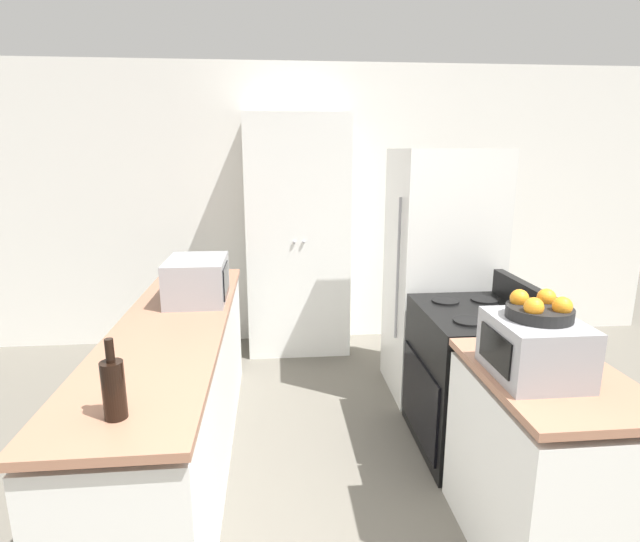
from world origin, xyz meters
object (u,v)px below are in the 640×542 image
Objects in this scene: stove at (472,378)px; fruit_bowl at (540,309)px; refrigerator at (440,275)px; toaster_oven at (534,348)px; wine_bottle at (114,388)px; microwave at (197,280)px; pantry_cabinet at (298,237)px.

fruit_bowl is (-0.11, -0.86, 0.73)m from stove.
toaster_oven is (-0.16, -1.66, 0.10)m from refrigerator.
fruit_bowl reaches higher than wine_bottle.
wine_bottle is 1.67m from toaster_oven.
wine_bottle is 1.69m from fruit_bowl.
wine_bottle is at bearing -93.49° from microwave.
pantry_cabinet is 4.45× the size of microwave.
wine_bottle is 1.12× the size of fruit_bowl.
microwave is 2.01m from toaster_oven.
fruit_bowl is at bearing -95.05° from refrigerator.
stove is 0.92m from refrigerator.
pantry_cabinet is 1.16× the size of refrigerator.
microwave is at bearing 86.51° from wine_bottle.
pantry_cabinet reaches higher than toaster_oven.
pantry_cabinet reaches higher than refrigerator.
stove is at bearing -92.66° from refrigerator.
pantry_cabinet is 1.39m from refrigerator.
refrigerator reaches higher than stove.
pantry_cabinet is at bearing 108.82° from fruit_bowl.
stove is 3.52× the size of wine_bottle.
toaster_oven is 0.17m from fruit_bowl.
refrigerator is (0.04, 0.79, 0.46)m from stove.
pantry_cabinet is 2.02× the size of stove.
fruit_bowl is at bearing -71.18° from pantry_cabinet.
microwave is 1.79× the size of fruit_bowl.
pantry_cabinet reaches higher than stove.
pantry_cabinet is at bearing 74.10° from wine_bottle.
refrigerator is at bearing 13.36° from microwave.
pantry_cabinet is 5.34× the size of toaster_oven.
stove is (0.99, -1.72, -0.61)m from pantry_cabinet.
toaster_oven reaches higher than stove.
wine_bottle is 0.75× the size of toaster_oven.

